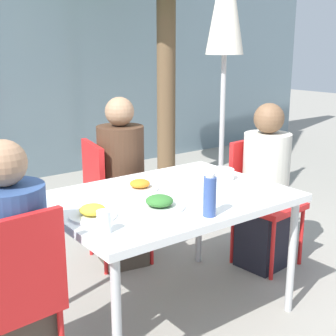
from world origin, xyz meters
The scene contains 15 objects.
ground_plane centered at (0.00, 0.00, 0.00)m, with size 24.00×24.00×0.00m, color gray.
dining_table centered at (0.00, 0.00, 0.67)m, with size 1.28×0.93×0.72m.
chair_left centered at (-0.93, -0.15, 0.52)m, with size 0.43×0.43×0.88m.
person_left centered at (-0.89, -0.07, 0.54)m, with size 0.32×0.32×1.15m.
chair_right centered at (0.93, 0.17, 0.52)m, with size 0.44×0.44×0.88m.
person_right centered at (0.89, 0.09, 0.55)m, with size 0.31×0.31×1.15m.
chair_far centered at (0.07, 0.78, 0.52)m, with size 0.47×0.47×0.88m.
person_far centered at (0.14, 0.72, 0.56)m, with size 0.34×0.34×1.18m.
closed_umbrella centered at (1.34, 1.00, 1.75)m, with size 0.36×0.36×2.36m.
plate_0 centered at (-0.07, 0.16, 0.75)m, with size 0.21×0.21×0.06m.
plate_1 centered at (-0.17, -0.16, 0.75)m, with size 0.25×0.25×0.07m.
plate_2 centered at (-0.49, -0.06, 0.75)m, with size 0.23×0.23×0.06m.
bottle centered at (-0.04, -0.38, 0.82)m, with size 0.06×0.06×0.21m.
drinking_cup centered at (-0.54, -0.26, 0.77)m, with size 0.06×0.06×0.10m.
salad_bowl centered at (0.44, 0.05, 0.76)m, with size 0.16×0.16×0.06m.
Camera 1 is at (-1.46, -1.94, 1.52)m, focal length 50.00 mm.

